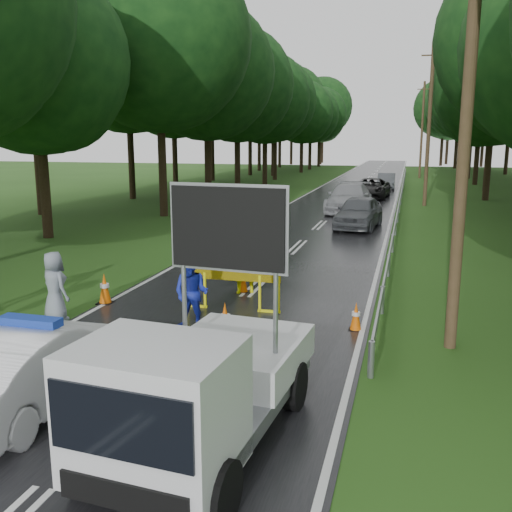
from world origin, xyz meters
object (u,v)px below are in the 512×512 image
(civilian, at_px, (191,293))
(queue_car_second, at_px, (349,198))
(barrier, at_px, (232,281))
(queue_car_fourth, at_px, (386,181))
(work_truck, at_px, (197,387))
(officer, at_px, (244,258))
(queue_car_third, at_px, (371,188))
(queue_car_first, at_px, (359,212))
(police_sedan, at_px, (34,366))

(civilian, distance_m, queue_car_second, 22.02)
(barrier, relative_size, queue_car_fourth, 0.61)
(work_truck, xyz_separation_m, queue_car_fourth, (0.76, 42.79, -0.31))
(queue_car_second, bearing_deg, officer, -91.38)
(officer, relative_size, queue_car_third, 0.40)
(work_truck, distance_m, queue_car_fourth, 42.80)
(queue_car_fourth, bearing_deg, queue_car_first, -92.15)
(officer, distance_m, queue_car_second, 18.76)
(officer, bearing_deg, queue_car_fourth, -121.29)
(officer, xyz_separation_m, queue_car_second, (0.97, 18.73, -0.21))
(barrier, distance_m, officer, 1.65)
(barrier, relative_size, queue_car_first, 0.55)
(officer, distance_m, queue_car_fourth, 34.77)
(police_sedan, bearing_deg, queue_car_second, -96.24)
(queue_car_first, relative_size, queue_car_second, 0.80)
(work_truck, distance_m, queue_car_first, 20.84)
(police_sedan, relative_size, queue_car_first, 0.91)
(barrier, relative_size, officer, 1.21)
(barrier, height_order, civilian, civilian)
(queue_car_second, bearing_deg, civilian, -91.74)
(officer, xyz_separation_m, civilian, (-0.30, -3.25, -0.17))
(officer, relative_size, queue_car_fourth, 0.51)
(work_truck, relative_size, barrier, 1.88)
(civilian, bearing_deg, police_sedan, -100.52)
(barrier, bearing_deg, queue_car_second, 86.15)
(civilian, xyz_separation_m, queue_car_first, (2.36, 15.99, -0.09))
(queue_car_fourth, bearing_deg, queue_car_third, -96.71)
(civilian, distance_m, queue_car_third, 30.09)
(queue_car_third, bearing_deg, queue_car_fourth, 88.19)
(work_truck, height_order, queue_car_first, work_truck)
(queue_car_fourth, bearing_deg, civilian, -95.27)
(work_truck, bearing_deg, barrier, 108.03)
(work_truck, distance_m, queue_car_second, 26.85)
(police_sedan, bearing_deg, queue_car_fourth, -96.29)
(queue_car_third, bearing_deg, police_sedan, -91.34)
(queue_car_second, bearing_deg, queue_car_first, -78.19)
(queue_car_second, bearing_deg, work_truck, -86.92)
(civilian, relative_size, queue_car_second, 0.30)
(barrier, relative_size, queue_car_third, 0.48)
(police_sedan, xyz_separation_m, queue_car_second, (2.35, 26.19, 0.14))
(queue_car_fourth, bearing_deg, barrier, -94.75)
(queue_car_third, height_order, queue_car_fourth, queue_car_third)
(officer, height_order, civilian, officer)
(queue_car_first, distance_m, queue_car_second, 6.10)
(queue_car_second, xyz_separation_m, queue_car_third, (0.70, 8.04, -0.11))
(queue_car_second, bearing_deg, police_sedan, -93.56)
(officer, height_order, queue_car_fourth, officer)
(work_truck, height_order, queue_car_fourth, work_truck)
(work_truck, bearing_deg, queue_car_third, 94.79)
(barrier, height_order, queue_car_first, queue_car_first)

